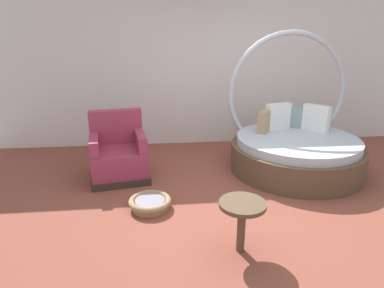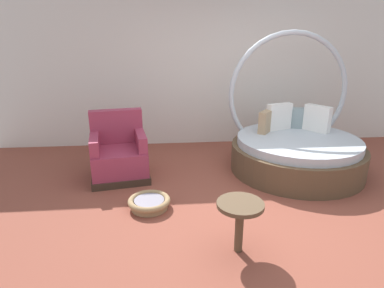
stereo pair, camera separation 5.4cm
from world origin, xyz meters
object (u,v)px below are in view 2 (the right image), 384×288
object	(u,v)px
round_daybed	(295,145)
side_table	(240,212)
pet_basket	(149,203)
red_armchair	(119,155)

from	to	relation	value
round_daybed	side_table	distance (m)	2.33
pet_basket	side_table	size ratio (longest dim) A/B	0.98
pet_basket	side_table	xyz separation A→B (m)	(0.88, -0.89, 0.35)
red_armchair	side_table	distance (m)	2.31
round_daybed	red_armchair	distance (m)	2.66
round_daybed	pet_basket	bearing A→B (deg)	-154.80
round_daybed	side_table	xyz separation A→B (m)	(-1.32, -1.92, 0.05)
red_armchair	pet_basket	bearing A→B (deg)	-65.07
round_daybed	pet_basket	size ratio (longest dim) A/B	4.04
pet_basket	side_table	bearing A→B (deg)	-45.22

